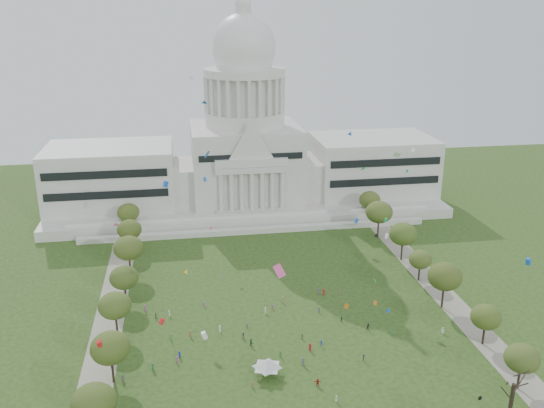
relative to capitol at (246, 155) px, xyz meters
The scene contains 33 objects.
ground 115.76m from the capitol, 90.00° to the right, with size 400.00×400.00×0.00m, color #274216.
capitol is the anchor object (origin of this frame).
path_left 98.93m from the capitol, 119.87° to the right, with size 8.00×160.00×0.04m, color gray.
path_right 98.93m from the capitol, 60.13° to the right, with size 8.00×160.00×0.04m, color gray.
row_tree_l_0 143.26m from the capitol, 108.50° to the right, with size 8.85×8.85×12.59m.
row_tree_r_0 141.31m from the capitol, 71.35° to the right, with size 7.67×7.67×10.91m.
row_tree_l_1 125.32m from the capitol, 110.71° to the right, with size 8.86×8.86×12.59m.
row_tree_r_1 125.12m from the capitol, 68.16° to the right, with size 7.58×7.58×10.78m.
row_tree_l_2 107.19m from the capitol, 115.07° to the right, with size 8.42×8.42×11.97m.
row_tree_r_2 106.56m from the capitol, 65.33° to the right, with size 9.55×9.55×13.58m.
row_tree_l_3 92.14m from the capitol, 118.96° to the right, with size 8.12×8.12×11.55m.
row_tree_r_3 91.98m from the capitol, 60.70° to the right, with size 7.01×7.01×9.98m.
row_tree_l_4 76.50m from the capitol, 125.78° to the right, with size 9.29×9.29×13.21m.
row_tree_r_4 78.81m from the capitol, 54.84° to the right, with size 9.19×9.19×13.06m.
row_tree_l_5 63.64m from the capitol, 136.72° to the right, with size 8.33×8.33×11.85m.
row_tree_r_5 62.67m from the capitol, 44.94° to the right, with size 9.82×9.82×13.96m.
row_tree_l_6 54.69m from the capitol, 152.45° to the right, with size 8.19×8.19×11.64m.
row_tree_r_6 54.32m from the capitol, 28.99° to the right, with size 8.42×8.42×11.97m.
big_bare_tree 147.23m from the capitol, 74.98° to the right, with size 6.00×5.00×12.80m.
event_tent 121.45m from the capitol, 94.48° to the right, with size 8.88×8.88×4.03m.
person_0 117.66m from the capitol, 70.61° to the right, with size 0.87×0.57×1.78m, color silver.
person_2 108.40m from the capitol, 79.25° to the right, with size 0.98×0.60×2.01m, color #26262B.
person_3 111.92m from the capitol, 86.97° to the right, with size 1.02×0.52×1.57m, color navy.
person_4 108.01m from the capitol, 89.03° to the right, with size 0.90×0.49×1.53m, color olive.
person_5 109.54m from the capitol, 96.15° to the right, with size 1.85×0.73×2.00m, color #33723F.
person_6 133.00m from the capitol, 88.30° to the right, with size 0.75×0.49×1.54m, color silver.
person_7 126.01m from the capitol, 96.19° to the right, with size 0.61×0.45×1.67m, color olive.
person_8 106.14m from the capitol, 97.23° to the right, with size 0.80×0.49×1.64m, color #4C4C51.
person_9 120.43m from the capitol, 83.05° to the right, with size 1.13×0.58×1.75m, color #26262B.
person_10 102.62m from the capitol, 81.99° to the right, with size 0.99×0.54×1.68m, color #33723F.
person_11 127.02m from the capitol, 89.45° to the right, with size 1.70×0.67×1.83m, color #B21E1E.
distant_crowd 102.40m from the capitol, 98.00° to the right, with size 67.37×34.52×1.95m.
kite_swarm 101.48m from the capitol, 87.91° to the right, with size 94.02×102.20×65.08m.
Camera 1 is at (-26.25, -117.27, 80.53)m, focal length 38.00 mm.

